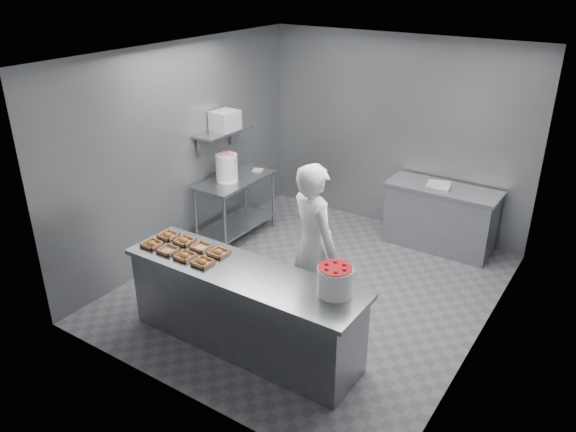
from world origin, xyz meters
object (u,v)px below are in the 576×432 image
(tray_4, at_px, (168,235))
(worker, at_px, (313,245))
(tray_3, at_px, (203,262))
(tray_0, at_px, (152,244))
(tray_5, at_px, (184,241))
(glaze_bucket, at_px, (227,167))
(prep_table, at_px, (235,199))
(tray_2, at_px, (185,256))
(tray_6, at_px, (201,247))
(tray_7, at_px, (218,252))
(strawberry_tub, at_px, (335,280))
(appliance, at_px, (225,120))
(service_counter, at_px, (244,308))
(tray_1, at_px, (168,250))
(back_counter, at_px, (440,217))

(tray_4, relative_size, worker, 0.10)
(tray_3, bearing_deg, tray_0, 180.00)
(tray_3, distance_m, tray_5, 0.54)
(tray_5, relative_size, glaze_bucket, 0.41)
(tray_5, bearing_deg, prep_table, 112.63)
(tray_2, height_order, tray_6, tray_2)
(tray_7, height_order, glaze_bucket, glaze_bucket)
(tray_5, height_order, strawberry_tub, strawberry_tub)
(glaze_bucket, bearing_deg, appliance, 128.13)
(strawberry_tub, height_order, glaze_bucket, glaze_bucket)
(service_counter, relative_size, tray_3, 13.88)
(prep_table, height_order, strawberry_tub, strawberry_tub)
(worker, bearing_deg, strawberry_tub, 156.27)
(tray_5, bearing_deg, worker, 29.51)
(tray_0, bearing_deg, service_counter, 6.25)
(tray_1, xyz_separation_m, tray_2, (0.24, -0.00, 0.00))
(tray_4, relative_size, strawberry_tub, 0.57)
(tray_0, bearing_deg, tray_5, 45.87)
(strawberry_tub, bearing_deg, glaze_bucket, 147.39)
(tray_4, bearing_deg, tray_5, 0.00)
(tray_1, xyz_separation_m, tray_6, (0.24, 0.25, 0.00))
(prep_table, height_order, tray_3, tray_3)
(prep_table, bearing_deg, tray_2, -64.23)
(tray_7, bearing_deg, worker, 43.15)
(tray_3, xyz_separation_m, tray_7, (0.00, 0.25, 0.00))
(service_counter, xyz_separation_m, tray_3, (-0.41, -0.12, 0.47))
(tray_4, bearing_deg, tray_3, -18.96)
(tray_6, relative_size, strawberry_tub, 0.57)
(worker, bearing_deg, service_counter, 90.89)
(back_counter, height_order, appliance, appliance)
(tray_3, distance_m, tray_6, 0.34)
(worker, bearing_deg, appliance, -6.53)
(tray_1, xyz_separation_m, strawberry_tub, (1.85, 0.26, 0.13))
(tray_5, distance_m, glaze_bucket, 1.89)
(tray_7, distance_m, glaze_bucket, 2.14)
(back_counter, xyz_separation_m, worker, (-0.58, -2.44, 0.47))
(prep_table, distance_m, tray_4, 1.93)
(tray_2, height_order, worker, worker)
(tray_6, distance_m, appliance, 2.35)
(prep_table, distance_m, back_counter, 2.87)
(tray_2, relative_size, tray_5, 1.00)
(appliance, bearing_deg, tray_5, -58.62)
(tray_1, relative_size, tray_2, 1.00)
(tray_1, distance_m, tray_2, 0.24)
(tray_6, height_order, worker, worker)
(service_counter, distance_m, tray_7, 0.63)
(tray_0, relative_size, tray_7, 1.00)
(service_counter, distance_m, tray_1, 1.01)
(back_counter, bearing_deg, tray_6, -116.31)
(tray_1, distance_m, tray_4, 0.35)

